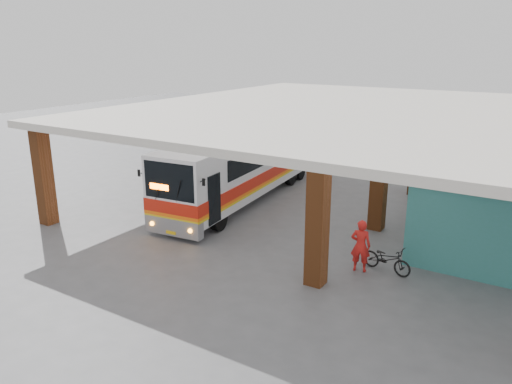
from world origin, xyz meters
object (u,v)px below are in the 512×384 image
object	(u,v)px
coach_bus	(243,165)
motorcycle	(387,259)
pedestrian	(361,246)
red_chair	(440,206)

from	to	relation	value
coach_bus	motorcycle	bearing A→B (deg)	-31.51
pedestrian	coach_bus	bearing A→B (deg)	-42.52
pedestrian	motorcycle	bearing A→B (deg)	-164.96
red_chair	coach_bus	bearing A→B (deg)	-160.16
motorcycle	red_chair	bearing A→B (deg)	9.53
pedestrian	red_chair	world-z (taller)	pedestrian
pedestrian	red_chair	distance (m)	7.81
motorcycle	red_chair	distance (m)	7.31
motorcycle	red_chair	size ratio (longest dim) A/B	2.26
coach_bus	pedestrian	distance (m)	9.33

